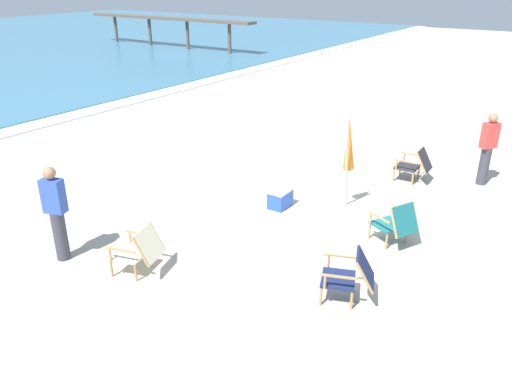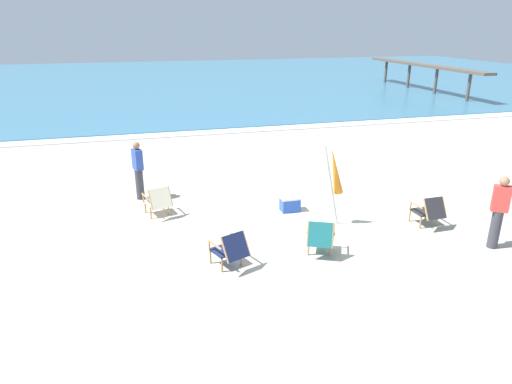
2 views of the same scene
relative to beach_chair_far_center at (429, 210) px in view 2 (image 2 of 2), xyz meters
name	(u,v)px [view 2 (image 2 of 2)]	position (x,y,z in m)	size (l,w,h in m)	color
ground_plane	(292,225)	(-3.12, 0.94, -0.42)	(80.00, 80.00, 0.00)	#B7AF9E
sea	(172,80)	(-3.12, 31.63, -0.37)	(80.00, 40.00, 0.10)	teal
surf_band	(215,132)	(-3.12, 11.33, -0.39)	(80.00, 1.10, 0.06)	white
beach_chair_far_center	(429,210)	(0.00, 0.00, 0.00)	(0.61, 0.77, 0.78)	#28282D
beach_chair_mid_center	(230,249)	(-5.01, -0.68, 0.00)	(0.81, 0.91, 0.79)	#19234C
beach_chair_front_right	(158,201)	(-6.20, 2.34, 0.00)	(0.75, 0.86, 0.79)	beige
beach_chair_front_left	(320,236)	(-3.07, -0.65, 0.01)	(0.82, 0.89, 0.80)	#196066
umbrella_furled_orange	(335,172)	(-2.18, 0.70, 0.93)	(0.61, 0.33, 2.07)	#B7B2A8
person_near_chairs	(138,170)	(-6.61, 3.73, 0.42)	(0.30, 0.39, 1.63)	#383842
person_by_waterline	(498,212)	(0.72, -1.32, 0.42)	(0.39, 0.36, 1.63)	#383842
cooler_box	(290,204)	(-2.88, 1.80, -0.22)	(0.49, 0.35, 0.40)	blue
pier_distant	(423,67)	(13.33, 20.08, 1.30)	(0.90, 12.93, 1.93)	brown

